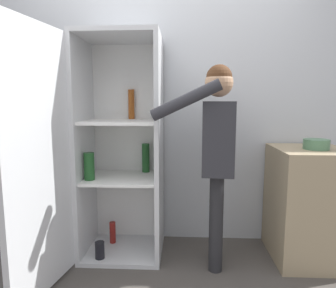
# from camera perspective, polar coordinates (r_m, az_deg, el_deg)

# --- Properties ---
(wall_back) EXTENTS (7.00, 0.06, 2.55)m
(wall_back) POSITION_cam_1_polar(r_m,az_deg,el_deg) (2.74, -0.71, 7.97)
(wall_back) COLOR silver
(wall_back) RESTS_ON ground_plane
(refrigerator) EXTENTS (0.82, 1.20, 1.80)m
(refrigerator) POSITION_cam_1_polar(r_m,az_deg,el_deg) (2.42, -11.72, -1.27)
(refrigerator) COLOR silver
(refrigerator) RESTS_ON ground_plane
(person) EXTENTS (0.62, 0.53, 1.55)m
(person) POSITION_cam_1_polar(r_m,az_deg,el_deg) (2.27, 9.23, 0.45)
(person) COLOR #262628
(person) RESTS_ON ground_plane
(counter) EXTENTS (0.56, 0.60, 0.91)m
(counter) POSITION_cam_1_polar(r_m,az_deg,el_deg) (2.72, 25.12, -10.34)
(counter) COLOR tan
(counter) RESTS_ON ground_plane
(bowl) EXTENTS (0.19, 0.19, 0.08)m
(bowl) POSITION_cam_1_polar(r_m,az_deg,el_deg) (2.59, 26.40, -0.05)
(bowl) COLOR #517F5B
(bowl) RESTS_ON counter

